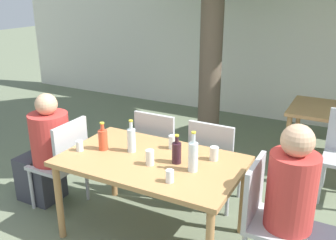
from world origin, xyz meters
The scene contains 18 objects.
ground_plane centered at (0.00, 0.00, 0.00)m, with size 30.00×30.00×0.00m, color #667056.
cafe_building_wall centered at (0.00, 3.64, 1.40)m, with size 10.00×0.08×2.80m.
dining_table_front centered at (0.00, 0.00, 0.67)m, with size 1.50×0.91×0.74m.
patio_chair_0 centered at (-0.98, 0.00, 0.52)m, with size 0.44×0.44×0.92m.
patio_chair_1 centered at (0.98, 0.00, 0.52)m, with size 0.44×0.44×0.92m.
patio_chair_2 centered at (-0.30, 0.69, 0.52)m, with size 0.44×0.44×0.92m.
patio_chair_3 centered at (0.30, 0.69, 0.52)m, with size 0.44×0.44×0.92m.
person_seated_0 centered at (-1.22, 0.00, 0.52)m, with size 0.59×0.38×1.16m.
person_seated_1 centered at (1.22, 0.00, 0.56)m, with size 0.57×0.34×1.25m.
water_bottle_0 centered at (0.39, -0.03, 0.87)m, with size 0.08×0.08×0.33m.
wine_bottle_1 centered at (0.22, 0.04, 0.84)m, with size 0.08×0.08×0.25m.
soda_bottle_2 centered at (-0.47, -0.03, 0.84)m, with size 0.08×0.08×0.25m.
water_bottle_3 centered at (-0.23, 0.05, 0.86)m, with size 0.07×0.07×0.29m.
drinking_glass_0 centered at (0.04, -0.09, 0.81)m, with size 0.07×0.07×0.13m.
drinking_glass_1 centered at (-0.64, -0.14, 0.79)m, with size 0.06×0.06×0.09m.
drinking_glass_2 centered at (0.06, 0.27, 0.80)m, with size 0.07×0.07×0.12m.
drinking_glass_3 centered at (0.47, 0.23, 0.80)m, with size 0.07×0.07×0.12m.
drinking_glass_4 centered at (0.31, -0.27, 0.79)m, with size 0.06×0.06×0.10m.
Camera 1 is at (1.43, -2.43, 2.10)m, focal length 40.00 mm.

